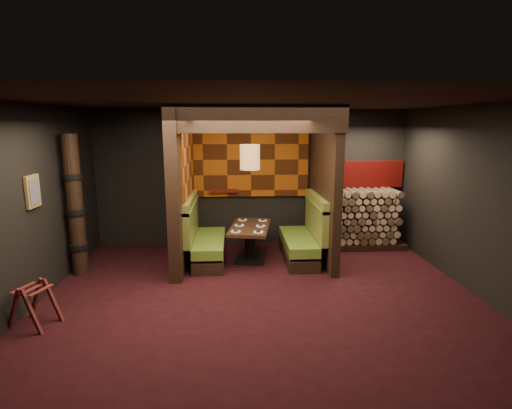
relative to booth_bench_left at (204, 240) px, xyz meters
The scene contains 23 objects.
floor 1.95m from the booth_bench_left, 59.77° to the right, with size 6.50×5.50×0.02m, color black.
ceiling 3.11m from the booth_bench_left, 59.77° to the right, with size 6.50×5.50×0.02m, color black.
wall_back 1.79m from the booth_bench_left, 49.10° to the left, with size 6.50×0.02×2.85m, color black.
wall_front 4.63m from the booth_bench_left, 77.70° to the right, with size 6.50×0.02×2.85m, color black.
wall_left 3.01m from the booth_bench_left, 144.33° to the right, with size 0.02×5.50×2.85m, color black.
wall_right 4.65m from the booth_bench_left, 21.35° to the right, with size 0.02×5.50×2.85m, color black.
partition_left 1.10m from the booth_bench_left, behind, with size 0.20×2.20×2.85m, color black.
partition_right 2.48m from the booth_bench_left, ahead, with size 0.15×2.10×2.85m, color black.
header_beam 2.60m from the booth_bench_left, 45.41° to the right, with size 2.85×0.18×0.44m, color black.
tapa_back_panel 2.00m from the booth_bench_left, 48.54° to the left, with size 2.40×0.06×1.55m, color #9D460D.
tapa_side_panel 1.48m from the booth_bench_left, 146.90° to the left, with size 0.04×1.85×1.45m, color #9D460D.
lacquer_shelf 1.32m from the booth_bench_left, 70.12° to the left, with size 0.60×0.12×0.07m, color #56170F.
booth_bench_left is the anchor object (origin of this frame).
booth_bench_right 1.89m from the booth_bench_left, ahead, with size 0.68×1.60×1.14m.
dining_table 0.87m from the booth_bench_left, ahead, with size 0.89×1.37×0.68m.
place_settings 0.91m from the booth_bench_left, ahead, with size 0.72×1.11×0.03m.
pendant_lamp 1.79m from the booth_bench_left, ahead, with size 0.36×0.36×1.11m.
framed_picture 3.00m from the booth_bench_left, 145.49° to the right, with size 0.05×0.36×0.46m.
luggage_rack 3.09m from the booth_bench_left, 130.57° to the right, with size 0.66×0.55×0.61m.
totem_column 2.30m from the booth_bench_left, 165.25° to the right, with size 0.31×0.31×2.40m.
firewood_stack 3.33m from the booth_bench_left, 12.17° to the left, with size 1.73×0.70×1.22m.
mosaic_header 3.58m from the booth_bench_left, 17.60° to the left, with size 1.83×0.10×0.56m, color maroon.
bay_front_post 2.58m from the booth_bench_left, ahead, with size 0.08×0.08×2.85m, color black.
Camera 1 is at (-0.39, -5.60, 2.56)m, focal length 28.00 mm.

